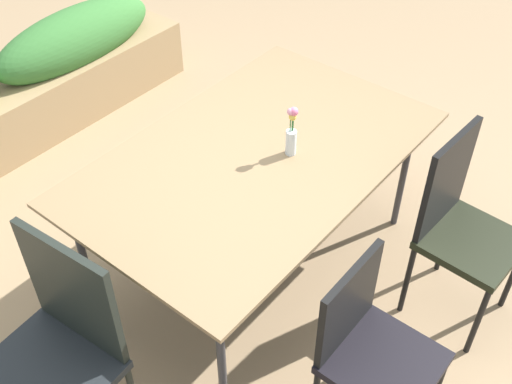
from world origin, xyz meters
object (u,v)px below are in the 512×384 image
dining_table (256,161)px  flower_vase (291,133)px  chair_near_right (460,221)px  chair_end_left (55,348)px  planter_box (5,101)px  chair_near_left (370,345)px

dining_table → flower_vase: size_ratio=6.95×
chair_near_right → chair_end_left: bearing=-26.3°
chair_near_right → flower_vase: size_ratio=3.95×
dining_table → planter_box: (-0.17, 1.94, -0.39)m
chair_end_left → dining_table: bearing=-95.0°
chair_near_left → chair_near_right: bearing=-179.4°
dining_table → chair_end_left: (-1.21, 0.01, -0.15)m
chair_end_left → chair_near_right: bearing=-123.8°
planter_box → chair_near_right: bearing=-78.5°
flower_vase → planter_box: flower_vase is taller
chair_near_right → planter_box: bearing=-75.7°
dining_table → chair_end_left: bearing=179.7°
flower_vase → planter_box: (-0.28, 2.07, -0.54)m
flower_vase → chair_near_right: bearing=-69.2°
chair_near_left → flower_vase: size_ratio=3.42×
chair_end_left → planter_box: 2.21m
dining_table → chair_end_left: size_ratio=1.73×
dining_table → planter_box: dining_table is taller
dining_table → chair_end_left: 1.22m
chair_near_right → flower_vase: bearing=-66.4°
flower_vase → planter_box: 2.15m
chair_near_left → planter_box: bearing=-94.5°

